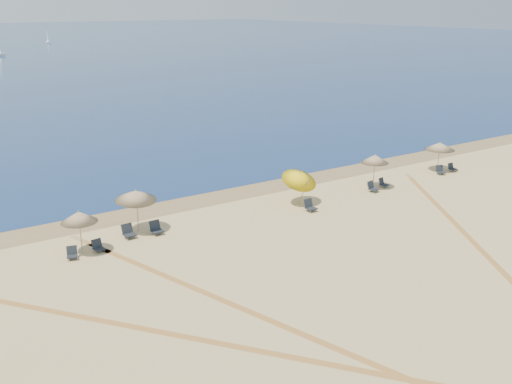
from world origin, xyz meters
TOP-DOWN VIEW (x-y plane):
  - wet_sand at (0.00, 24.00)m, footprint 500.00×500.00m
  - umbrella_1 at (-10.82, 19.79)m, footprint 1.85×1.85m
  - umbrella_2 at (-7.27, 21.00)m, footprint 2.29×2.33m
  - umbrella_3 at (3.17, 19.77)m, footprint 2.25×2.27m
  - umbrella_4 at (9.54, 19.69)m, footprint 1.91×1.91m
  - umbrella_5 at (16.78, 20.18)m, footprint 2.26×2.26m
  - chair_2 at (-11.46, 19.36)m, footprint 0.66×0.72m
  - chair_3 at (-10.08, 19.52)m, footprint 0.58×0.66m
  - chair_4 at (-8.06, 20.43)m, footprint 0.66×0.76m
  - chair_5 at (-6.57, 20.11)m, footprint 0.62×0.73m
  - chair_6 at (2.92, 18.39)m, footprint 0.62×0.72m
  - chair_7 at (8.88, 19.09)m, footprint 0.70×0.79m
  - chair_8 at (10.24, 19.45)m, footprint 0.66×0.73m
  - chair_9 at (16.17, 19.42)m, footprint 0.74×0.80m
  - chair_10 at (17.60, 19.51)m, footprint 0.54×0.62m
  - sailboat_1 at (31.96, 193.99)m, footprint 1.70×4.48m
  - tire_tracks at (-3.35, 9.00)m, footprint 56.27×41.31m

SIDE VIEW (x-z plane):
  - tire_tracks at x=-3.35m, z-range 0.00..0.00m
  - wet_sand at x=0.00m, z-range 0.00..0.00m
  - chair_10 at x=17.60m, z-range -0.04..0.57m
  - chair_2 at x=-11.46m, z-range -0.04..0.58m
  - chair_3 at x=-10.08m, z-range -0.04..0.59m
  - chair_8 at x=10.24m, z-range -0.04..0.60m
  - chair_9 at x=16.17m, z-range -0.04..0.63m
  - chair_7 at x=8.88m, z-range -0.04..0.67m
  - chair_6 at x=2.92m, z-range -0.04..0.69m
  - chair_5 at x=-6.57m, z-range -0.04..0.69m
  - chair_4 at x=-8.06m, z-range -0.04..0.70m
  - umbrella_3 at x=3.17m, z-range 0.52..3.05m
  - umbrella_5 at x=16.78m, z-range 0.79..3.05m
  - umbrella_1 at x=-10.82m, z-range 0.81..3.11m
  - sailboat_1 at x=31.96m, z-range -1.28..5.22m
  - umbrella_4 at x=9.54m, z-range 0.87..3.28m
  - umbrella_2 at x=-7.27m, z-range 0.87..3.38m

